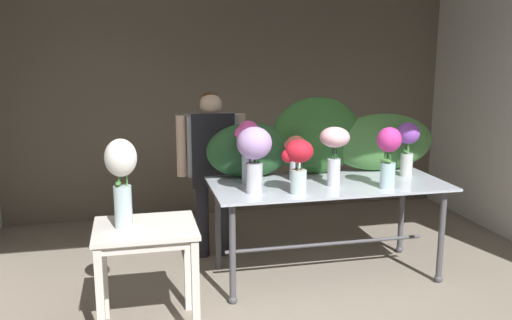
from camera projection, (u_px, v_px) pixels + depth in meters
The scene contains 14 objects.
ground_plane at pixel (268, 268), 4.89m from camera, with size 7.97×7.97×0.00m, color gray.
wall_back at pixel (230, 87), 6.32m from camera, with size 5.22×0.12×2.92m, color #706656.
display_table_glass at pixel (327, 197), 4.60m from camera, with size 1.94×0.89×0.83m.
side_table_white at pixel (146, 242), 3.70m from camera, with size 0.68×0.58×0.76m.
florist at pixel (212, 157), 5.00m from camera, with size 0.63×0.24×1.53m.
foliage_backdrop at pixel (328, 142), 4.85m from camera, with size 2.08×0.29×0.68m.
vase_blush_carnations at pixel (335, 147), 4.40m from camera, with size 0.25×0.24×0.48m.
vase_magenta_anemones at pixel (389, 153), 4.33m from camera, with size 0.19×0.19×0.49m.
vase_violet_stock at pixel (408, 143), 4.74m from camera, with size 0.22×0.20×0.47m.
vase_fuchsia_ranunculus at pixel (248, 145), 4.47m from camera, with size 0.22×0.20×0.52m.
vase_crimson_roses at pixel (298, 161), 4.19m from camera, with size 0.24×0.22×0.42m.
vase_lilac_snapdragons at pixel (255, 151), 4.19m from camera, with size 0.27×0.27×0.51m.
vase_coral_dahlias at pixel (295, 154), 4.61m from camera, with size 0.18×0.17×0.38m.
vase_white_roses_tall at pixel (121, 175), 3.58m from camera, with size 0.21×0.21×0.60m.
Camera 1 is at (-1.13, -2.64, 1.95)m, focal length 38.78 mm.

